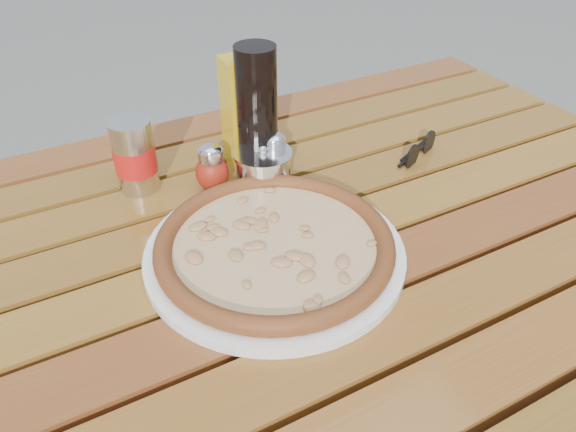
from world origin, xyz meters
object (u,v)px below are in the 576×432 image
plate (275,253)px  oregano_shaker (274,156)px  pizza (275,244)px  pepper_shaker (212,168)px  dark_bottle (257,113)px  olive_oil_cruet (242,112)px  table (294,278)px  parmesan_tin (263,167)px  sunglasses (419,150)px  soda_can (135,156)px

plate → oregano_shaker: size_ratio=4.39×
pizza → pepper_shaker: size_ratio=5.23×
pizza → dark_bottle: 0.24m
olive_oil_cruet → pepper_shaker: bearing=-147.6°
pizza → dark_bottle: bearing=69.4°
table → oregano_shaker: oregano_shaker is taller
table → dark_bottle: (0.04, 0.19, 0.19)m
pizza → oregano_shaker: bearing=62.9°
pepper_shaker → dark_bottle: 0.11m
parmesan_tin → sunglasses: parmesan_tin is taller
plate → pepper_shaker: 0.20m
pizza → oregano_shaker: oregano_shaker is taller
plate → sunglasses: 0.37m
dark_bottle → sunglasses: dark_bottle is taller
table → pepper_shaker: 0.22m
pizza → olive_oil_cruet: (0.07, 0.25, 0.07)m
plate → oregano_shaker: bearing=62.9°
dark_bottle → soda_can: dark_bottle is taller
plate → parmesan_tin: parmesan_tin is taller
dark_bottle → plate: bearing=-110.6°
plate → olive_oil_cruet: (0.07, 0.25, 0.09)m
soda_can → olive_oil_cruet: bearing=-3.2°
plate → dark_bottle: (0.08, 0.21, 0.10)m
plate → sunglasses: bearing=18.8°
dark_bottle → sunglasses: 0.30m
olive_oil_cruet → pizza: bearing=-105.7°
oregano_shaker → olive_oil_cruet: bearing=111.5°
table → sunglasses: 0.34m
oregano_shaker → olive_oil_cruet: 0.09m
pizza → sunglasses: size_ratio=4.04×
pepper_shaker → dark_bottle: dark_bottle is taller
pizza → oregano_shaker: 0.21m
soda_can → parmesan_tin: bearing=-24.9°
sunglasses → oregano_shaker: bearing=141.0°
oregano_shaker → dark_bottle: 0.08m
plate → soda_can: soda_can is taller
pizza → dark_bottle: dark_bottle is taller
dark_bottle → parmesan_tin: 0.09m
dark_bottle → table: bearing=-100.9°
oregano_shaker → parmesan_tin: (-0.03, -0.01, -0.01)m
parmesan_tin → sunglasses: size_ratio=1.01×
parmesan_tin → plate: bearing=-111.8°
table → oregano_shaker: size_ratio=17.07×
soda_can → parmesan_tin: 0.21m
oregano_shaker → dark_bottle: (-0.02, 0.02, 0.07)m
pepper_shaker → parmesan_tin: size_ratio=0.77×
pepper_shaker → olive_oil_cruet: bearing=32.4°
dark_bottle → pepper_shaker: bearing=-173.7°
plate → soda_can: (-0.11, 0.26, 0.05)m
dark_bottle → olive_oil_cruet: dark_bottle is taller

